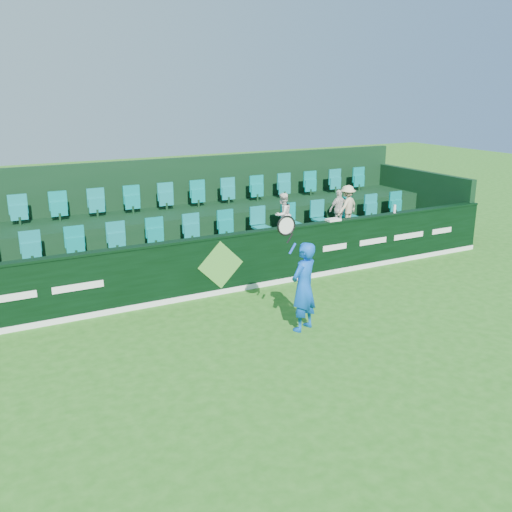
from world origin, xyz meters
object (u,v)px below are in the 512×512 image
towel (333,220)px  drinks_bottle (395,209)px  tennis_player (303,286)px  spectator_middle (339,209)px  spectator_left (283,215)px  spectator_right (347,207)px

towel → drinks_bottle: drinks_bottle is taller
tennis_player → drinks_bottle: (4.46, 2.60, 0.57)m
spectator_middle → drinks_bottle: (0.96, -1.12, 0.12)m
spectator_left → drinks_bottle: (2.72, -1.12, 0.09)m
drinks_bottle → towel: bearing=180.0°
drinks_bottle → tennis_player: bearing=-149.8°
spectator_right → tennis_player: bearing=24.7°
spectator_left → spectator_middle: spectator_left is taller
spectator_left → spectator_right: 2.04m
tennis_player → spectator_right: tennis_player is taller
spectator_left → drinks_bottle: spectator_left is taller
spectator_middle → towel: spectator_middle is taller
spectator_left → spectator_right: bearing=158.6°
tennis_player → spectator_middle: tennis_player is taller
spectator_right → towel: 1.69m
tennis_player → drinks_bottle: size_ratio=11.16×
spectator_right → towel: (-1.26, -1.12, -0.01)m
tennis_player → spectator_left: tennis_player is taller
spectator_left → spectator_middle: (1.76, 0.00, -0.03)m
spectator_middle → towel: 1.49m
towel → spectator_right: bearing=41.6°
spectator_middle → spectator_right: 0.28m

